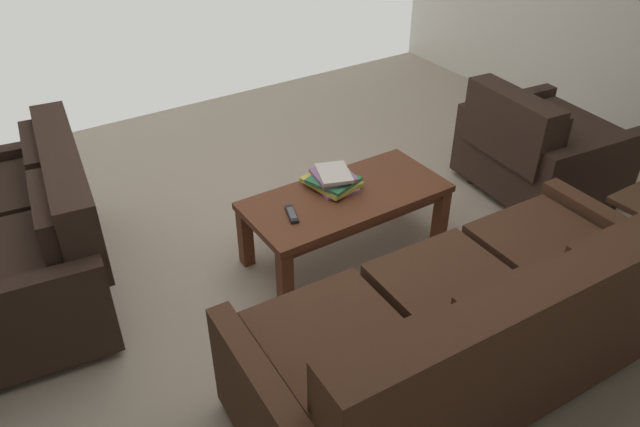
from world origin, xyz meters
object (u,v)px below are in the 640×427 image
sofa_main (471,331)px  book_stack (333,180)px  tv_remote (292,214)px  loveseat_near (22,239)px  armchair_side (538,149)px  coffee_table (346,204)px

sofa_main → book_stack: sofa_main is taller
sofa_main → tv_remote: sofa_main is taller
loveseat_near → armchair_side: 3.21m
sofa_main → armchair_side: size_ratio=2.08×
tv_remote → armchair_side: bearing=176.7°
coffee_table → tv_remote: 0.38m
tv_remote → book_stack: bearing=-160.8°
sofa_main → tv_remote: size_ratio=12.33×
sofa_main → book_stack: bearing=-95.1°
loveseat_near → coffee_table: (-1.63, 0.65, -0.00)m
coffee_table → sofa_main: bearing=83.3°
sofa_main → book_stack: size_ratio=5.97×
sofa_main → armchair_side: bearing=-148.2°
sofa_main → coffee_table: sofa_main is taller
sofa_main → coffee_table: bearing=-96.7°
loveseat_near → coffee_table: loveseat_near is taller
coffee_table → tv_remote: bearing=2.9°
sofa_main → tv_remote: 1.14m
sofa_main → loveseat_near: (1.50, -1.78, -0.01)m
coffee_table → tv_remote: tv_remote is taller
armchair_side → book_stack: armchair_side is taller
loveseat_near → sofa_main: bearing=130.2°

